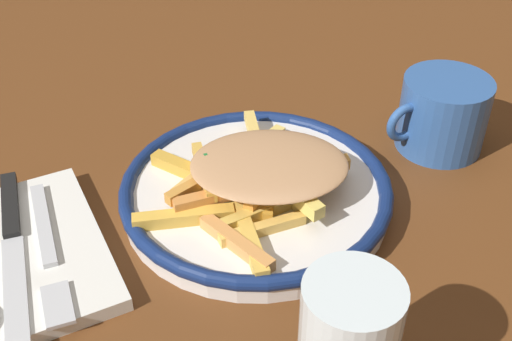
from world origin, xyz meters
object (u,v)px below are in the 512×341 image
Objects in this scene: napkin at (15,258)px; coffee_mug at (439,112)px; fries_heap at (257,175)px; fork at (48,249)px; knife at (12,235)px; plate at (256,192)px.

napkin is 0.44m from coffee_mug.
fries_heap is at bearing 3.06° from coffee_mug.
napkin is 0.03m from fork.
coffee_mug is (-0.41, 0.00, 0.02)m from fork.
fork is at bearing -0.67° from coffee_mug.
fries_heap is 0.22m from knife.
fork is 0.84× the size of knife.
napkin is 1.63× the size of coffee_mug.
coffee_mug is (-0.44, 0.02, 0.03)m from napkin.
plate is at bearing 169.46° from knife.
coffee_mug reaches higher than fries_heap.
plate is 0.03m from fries_heap.
plate is 1.35× the size of napkin.
coffee_mug reaches higher than plate.
plate reaches higher than knife.
plate is at bearing 177.18° from fork.
knife reaches higher than napkin.
fork is at bearing -2.82° from plate.
napkin is at bearing -7.51° from fries_heap.
coffee_mug is at bearing -178.76° from plate.
knife is (0.02, -0.03, 0.00)m from fork.
knife is at bearing -4.69° from coffee_mug.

